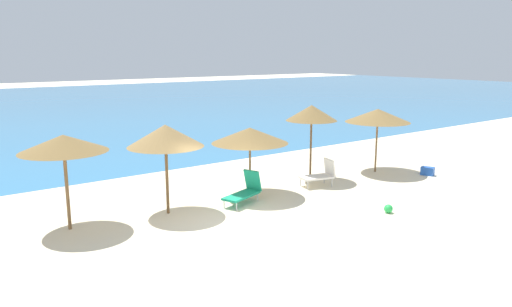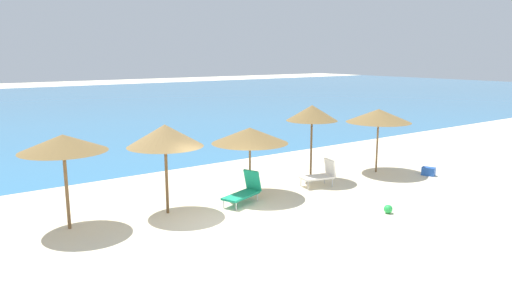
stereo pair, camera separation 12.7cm
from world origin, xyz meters
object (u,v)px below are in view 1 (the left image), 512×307
object	(u,v)px
beach_umbrella_1	(63,144)
beach_ball	(388,209)
lounge_chair_2	(321,174)
beach_umbrella_5	(378,116)
lounge_chair_0	(245,191)
beach_umbrella_3	(250,135)
cooler_box	(428,171)
beach_umbrella_2	(165,136)
beach_umbrella_4	(312,113)

from	to	relation	value
beach_umbrella_1	beach_ball	world-z (taller)	beach_umbrella_1
lounge_chair_2	beach_ball	size ratio (longest dim) A/B	4.99
beach_umbrella_5	lounge_chair_0	world-z (taller)	beach_umbrella_5
beach_umbrella_3	lounge_chair_0	xyz separation A→B (m)	(-0.66, -0.61, -1.71)
beach_umbrella_5	lounge_chair_0	distance (m)	7.22
beach_umbrella_1	cooler_box	xyz separation A→B (m)	(13.57, -2.34, -2.29)
beach_ball	beach_umbrella_2	bearing A→B (deg)	143.27
beach_umbrella_5	lounge_chair_2	bearing A→B (deg)	-176.05
beach_umbrella_1	cooler_box	world-z (taller)	beach_umbrella_1
beach_umbrella_4	beach_umbrella_3	bearing A→B (deg)	-174.37
lounge_chair_2	beach_umbrella_4	bearing A→B (deg)	-4.68
beach_umbrella_1	lounge_chair_0	distance (m)	5.84
beach_umbrella_4	cooler_box	xyz separation A→B (m)	(4.37, -2.30, -2.47)
beach_umbrella_1	lounge_chair_0	world-z (taller)	beach_umbrella_1
beach_umbrella_4	lounge_chair_0	distance (m)	4.51
beach_umbrella_1	beach_umbrella_4	distance (m)	9.20
beach_umbrella_4	lounge_chair_0	size ratio (longest dim) A/B	1.83
beach_umbrella_1	lounge_chair_0	xyz separation A→B (m)	(5.39, -0.97, -2.04)
beach_umbrella_1	beach_umbrella_3	world-z (taller)	beach_umbrella_1
beach_umbrella_1	cooler_box	bearing A→B (deg)	-9.78
beach_umbrella_1	lounge_chair_0	size ratio (longest dim) A/B	1.68
beach_umbrella_3	cooler_box	distance (m)	8.02
beach_ball	beach_umbrella_5	bearing A→B (deg)	43.88
beach_umbrella_3	beach_ball	bearing A→B (deg)	-60.90
beach_umbrella_3	lounge_chair_0	distance (m)	1.93
beach_umbrella_3	beach_ball	distance (m)	5.14
cooler_box	beach_umbrella_1	bearing A→B (deg)	170.22
beach_umbrella_3	lounge_chair_2	xyz separation A→B (m)	(2.86, -0.55, -1.68)
beach_umbrella_1	beach_umbrella_2	bearing A→B (deg)	-7.88
beach_umbrella_5	beach_umbrella_1	bearing A→B (deg)	176.90
beach_umbrella_1	beach_umbrella_5	size ratio (longest dim) A/B	1.02
beach_umbrella_1	beach_umbrella_2	xyz separation A→B (m)	(2.87, -0.40, -0.02)
lounge_chair_0	lounge_chair_2	xyz separation A→B (m)	(3.53, 0.06, 0.03)
beach_umbrella_3	lounge_chair_0	bearing A→B (deg)	-137.28
beach_umbrella_2	beach_ball	xyz separation A→B (m)	(5.49, -4.10, -2.30)
beach_umbrella_4	lounge_chair_2	bearing A→B (deg)	-108.28
beach_umbrella_2	beach_umbrella_4	xyz separation A→B (m)	(6.33, 0.35, 0.20)
beach_umbrella_1	beach_umbrella_4	size ratio (longest dim) A/B	0.92
beach_umbrella_1	beach_umbrella_3	xyz separation A→B (m)	(6.05, -0.35, -0.33)
beach_umbrella_1	beach_umbrella_4	world-z (taller)	beach_umbrella_4
beach_umbrella_5	cooler_box	distance (m)	3.03
beach_umbrella_4	beach_ball	xyz separation A→B (m)	(-0.84, -4.45, -2.50)
lounge_chair_2	beach_umbrella_1	bearing A→B (deg)	97.82
beach_umbrella_5	lounge_chair_0	bearing A→B (deg)	-177.54
beach_umbrella_2	beach_umbrella_3	distance (m)	3.20
beach_umbrella_1	lounge_chair_2	size ratio (longest dim) A/B	1.98
beach_umbrella_1	beach_umbrella_2	world-z (taller)	beach_umbrella_2
beach_umbrella_3	lounge_chair_0	world-z (taller)	beach_umbrella_3
beach_umbrella_1	cooler_box	distance (m)	13.96
lounge_chair_0	beach_ball	size ratio (longest dim) A/B	5.90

